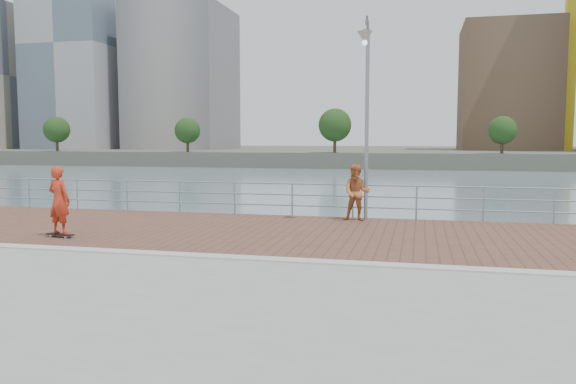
% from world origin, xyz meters
% --- Properties ---
extents(water, '(400.00, 400.00, 0.00)m').
position_xyz_m(water, '(0.00, 0.00, -2.00)').
color(water, slate).
rests_on(water, ground).
extents(brick_lane, '(40.00, 6.80, 0.02)m').
position_xyz_m(brick_lane, '(0.00, 3.60, 0.01)').
color(brick_lane, brown).
rests_on(brick_lane, seawall).
extents(curb, '(40.00, 0.40, 0.06)m').
position_xyz_m(curb, '(0.00, 0.00, 0.03)').
color(curb, '#B7B5AD').
rests_on(curb, seawall).
extents(far_shore, '(320.00, 95.00, 2.50)m').
position_xyz_m(far_shore, '(0.00, 122.50, -0.75)').
color(far_shore, '#4C5142').
rests_on(far_shore, ground).
extents(guardrail, '(39.06, 0.06, 1.13)m').
position_xyz_m(guardrail, '(0.00, 7.00, 0.69)').
color(guardrail, '#8C9EA8').
rests_on(guardrail, brick_lane).
extents(street_lamp, '(0.44, 1.29, 6.07)m').
position_xyz_m(street_lamp, '(1.50, 6.06, 4.31)').
color(street_lamp, gray).
rests_on(street_lamp, brick_lane).
extents(skateboard, '(0.82, 0.34, 0.09)m').
position_xyz_m(skateboard, '(-6.05, 1.46, 0.09)').
color(skateboard, black).
rests_on(skateboard, brick_lane).
extents(skateboarder, '(0.72, 0.53, 1.79)m').
position_xyz_m(skateboarder, '(-6.05, 1.46, 1.00)').
color(skateboarder, red).
rests_on(skateboarder, skateboard).
extents(bystander, '(0.87, 0.68, 1.78)m').
position_xyz_m(bystander, '(1.23, 6.30, 0.91)').
color(bystander, '#C36D39').
rests_on(bystander, brick_lane).
extents(shoreline_trees, '(109.60, 5.22, 6.96)m').
position_xyz_m(shoreline_trees, '(-9.44, 77.00, 4.37)').
color(shoreline_trees, '#473323').
rests_on(shoreline_trees, far_shore).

